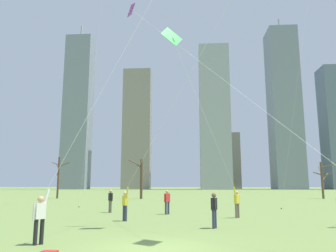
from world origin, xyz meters
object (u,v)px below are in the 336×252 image
kite_flyer_midfield_right_purple (261,122)px  distant_kite_drifting_left_orange (102,7)px  bystander_far_off_by_trees (110,200)px  kite_flyer_foreground_right_yellow (150,156)px  bare_tree_rightmost (59,176)px  bystander_watching_nearby (167,201)px  kite_flyer_midfield_left_green (227,177)px  bare_tree_right_of_center (141,177)px  bare_tree_leftmost (323,178)px  bystander_strolling_midfield (214,208)px  kite_flyer_far_back_blue (115,75)px

kite_flyer_midfield_right_purple → distant_kite_drifting_left_orange: 28.55m
bystander_far_off_by_trees → distant_kite_drifting_left_orange: (-3.61, 8.20, 19.96)m
kite_flyer_foreground_right_yellow → bare_tree_rightmost: (-16.99, 29.47, -0.35)m
bystander_watching_nearby → kite_flyer_midfield_left_green: bearing=-38.7°
distant_kite_drifting_left_orange → bare_tree_right_of_center: (2.36, 14.03, -17.92)m
kite_flyer_midfield_right_purple → kite_flyer_midfield_left_green: (-0.55, 7.56, -1.91)m
kite_flyer_midfield_left_green → bystander_far_off_by_trees: kite_flyer_midfield_left_green is taller
kite_flyer_midfield_right_purple → bare_tree_leftmost: size_ratio=3.04×
bystander_far_off_by_trees → bare_tree_right_of_center: bare_tree_right_of_center is taller
bare_tree_rightmost → bystander_watching_nearby: bearing=-53.6°
bystander_far_off_by_trees → bystander_watching_nearby: (4.19, -1.06, 0.00)m
kite_flyer_foreground_right_yellow → kite_flyer_midfield_left_green: 5.17m
bystander_strolling_midfield → bare_tree_right_of_center: size_ratio=0.29×
kite_flyer_foreground_right_yellow → bare_tree_leftmost: bearing=56.9°
bystander_watching_nearby → bare_tree_rightmost: bearing=126.4°
bystander_strolling_midfield → bystander_watching_nearby: same height
bystander_watching_nearby → bare_tree_right_of_center: 24.01m
bystander_far_off_by_trees → bare_tree_leftmost: bare_tree_leftmost is taller
kite_flyer_midfield_right_purple → bare_tree_leftmost: 39.56m
kite_flyer_midfield_left_green → bare_tree_right_of_center: size_ratio=1.80×
kite_flyer_midfield_right_purple → bare_tree_right_of_center: size_ratio=2.81×
kite_flyer_far_back_blue → kite_flyer_midfield_left_green: (5.13, 7.30, -3.97)m
bare_tree_leftmost → bare_tree_right_of_center: (-25.49, -2.38, 0.15)m
kite_flyer_far_back_blue → bare_tree_right_of_center: (-4.11, 33.63, -3.44)m
bare_tree_leftmost → kite_flyer_midfield_right_purple: bearing=-113.4°
kite_flyer_midfield_left_green → distant_kite_drifting_left_orange: bearing=133.3°
kite_flyer_midfield_right_purple → bare_tree_right_of_center: 35.30m
kite_flyer_far_back_blue → kite_flyer_midfield_left_green: 9.77m
bare_tree_right_of_center → bare_tree_leftmost: bearing=5.3°
kite_flyer_midfield_right_purple → bare_tree_rightmost: (-21.78, 34.27, -1.20)m
kite_flyer_midfield_right_purple → kite_flyer_far_back_blue: kite_flyer_far_back_blue is taller
kite_flyer_foreground_right_yellow → bare_tree_right_of_center: kite_flyer_foreground_right_yellow is taller
kite_flyer_midfield_right_purple → bystander_watching_nearby: bearing=112.3°
distant_kite_drifting_left_orange → bare_tree_leftmost: distant_kite_drifting_left_orange is taller
kite_flyer_midfield_left_green → bare_tree_rightmost: (-21.23, 26.71, 0.71)m
bystander_watching_nearby → bare_tree_leftmost: bearing=52.0°
bare_tree_right_of_center → bare_tree_rightmost: bearing=178.2°
kite_flyer_foreground_right_yellow → bare_tree_rightmost: bearing=120.0°
bystander_strolling_midfield → kite_flyer_far_back_blue: bearing=-140.7°
distant_kite_drifting_left_orange → bare_tree_leftmost: (27.85, 16.41, -18.08)m
bystander_watching_nearby → kite_flyer_far_back_blue: bearing=-97.4°
kite_flyer_far_back_blue → bystander_strolling_midfield: size_ratio=13.44×
kite_flyer_far_back_blue → bare_tree_right_of_center: size_ratio=3.96×
kite_flyer_midfield_left_green → bystander_watching_nearby: size_ratio=6.12×
bare_tree_leftmost → bystander_strolling_midfield: bearing=-117.9°
kite_flyer_midfield_right_purple → bare_tree_leftmost: kite_flyer_midfield_right_purple is taller
bystander_strolling_midfield → bystander_far_off_by_trees: 10.63m
distant_kite_drifting_left_orange → kite_flyer_midfield_left_green: bearing=-46.7°
bare_tree_rightmost → kite_flyer_far_back_blue: bearing=-64.7°
bystander_strolling_midfield → bystander_far_off_by_trees: bearing=130.7°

